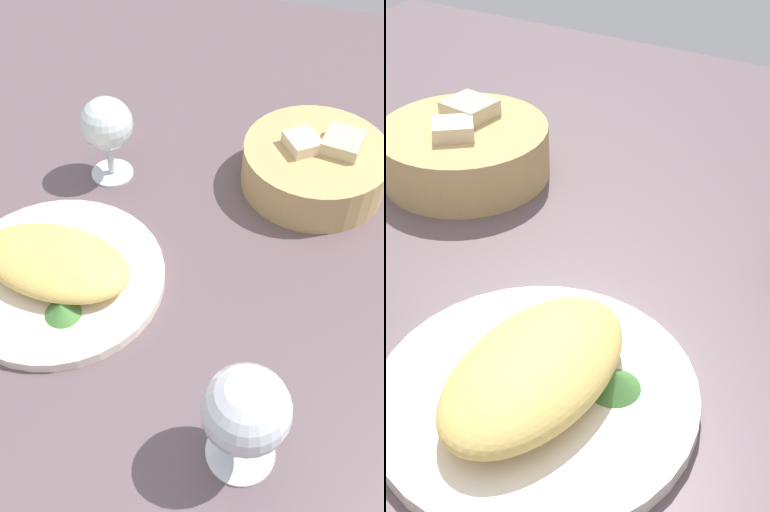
% 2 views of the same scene
% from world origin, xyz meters
% --- Properties ---
extents(ground_plane, '(1.40, 1.40, 0.02)m').
position_xyz_m(ground_plane, '(0.00, 0.00, -0.01)').
color(ground_plane, '#604E53').
extents(plate, '(0.25, 0.25, 0.01)m').
position_xyz_m(plate, '(-0.05, -0.06, 0.01)').
color(plate, white).
rests_on(plate, ground_plane).
extents(omelette, '(0.19, 0.12, 0.04)m').
position_xyz_m(omelette, '(-0.05, -0.06, 0.03)').
color(omelette, '#DFBD5F').
rests_on(omelette, plate).
extents(lettuce_garnish, '(0.04, 0.04, 0.02)m').
position_xyz_m(lettuce_garnish, '(-0.02, -0.11, 0.02)').
color(lettuce_garnish, '#468139').
rests_on(lettuce_garnish, plate).
extents(bread_basket, '(0.19, 0.19, 0.08)m').
position_xyz_m(bread_basket, '(0.21, 0.20, 0.03)').
color(bread_basket, tan).
rests_on(bread_basket, ground_plane).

